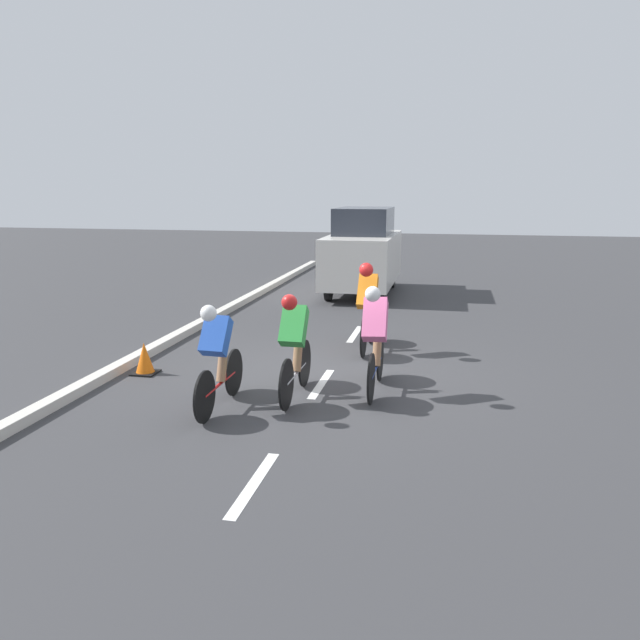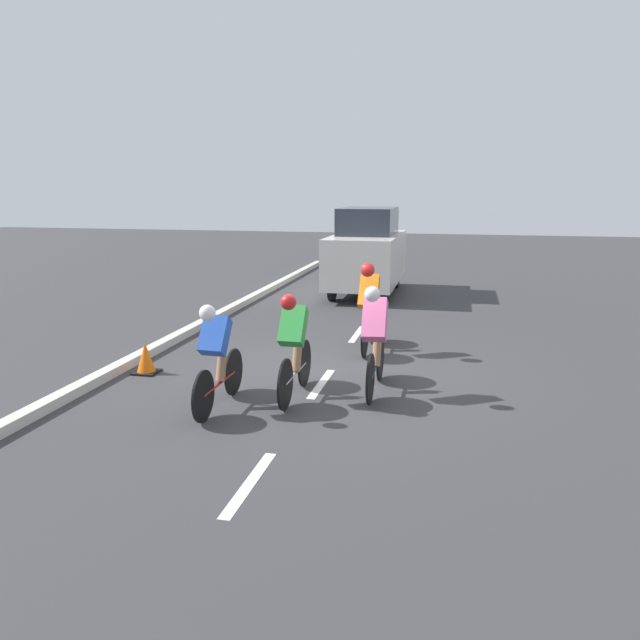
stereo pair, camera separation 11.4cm
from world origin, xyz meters
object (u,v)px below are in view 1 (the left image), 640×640
(cyclist_orange, at_px, (367,304))
(traffic_cone, at_px, (145,359))
(cyclist_pink, at_px, (375,337))
(support_car, at_px, (363,252))
(cyclist_blue, at_px, (217,354))
(cyclist_green, at_px, (294,344))

(cyclist_orange, relative_size, traffic_cone, 3.46)
(cyclist_pink, relative_size, support_car, 0.43)
(cyclist_orange, xyz_separation_m, cyclist_blue, (1.47, 3.30, -0.10))
(support_car, bearing_deg, traffic_cone, 74.53)
(cyclist_green, distance_m, cyclist_blue, 1.05)
(support_car, xyz_separation_m, traffic_cone, (2.22, 8.01, -0.89))
(cyclist_blue, bearing_deg, cyclist_orange, -114.00)
(cyclist_orange, height_order, support_car, support_car)
(support_car, bearing_deg, cyclist_orange, 98.84)
(cyclist_green, distance_m, traffic_cone, 2.67)
(cyclist_green, xyz_separation_m, cyclist_blue, (0.85, 0.61, -0.03))
(cyclist_orange, xyz_separation_m, cyclist_pink, (-0.41, 2.21, -0.04))
(cyclist_orange, bearing_deg, support_car, -81.16)
(cyclist_blue, distance_m, support_car, 9.29)
(cyclist_green, distance_m, support_car, 8.67)
(cyclist_green, height_order, cyclist_orange, cyclist_orange)
(support_car, height_order, traffic_cone, support_car)
(cyclist_orange, xyz_separation_m, traffic_cone, (3.15, 2.04, -0.60))
(cyclist_green, bearing_deg, cyclist_pink, -154.91)
(cyclist_pink, bearing_deg, cyclist_orange, -79.56)
(cyclist_green, distance_m, cyclist_orange, 2.76)
(support_car, bearing_deg, cyclist_green, 92.08)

